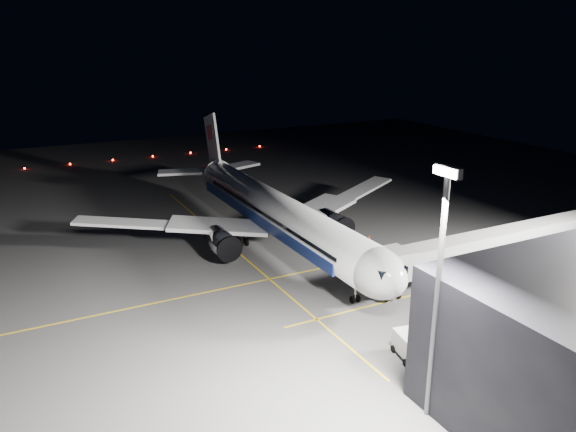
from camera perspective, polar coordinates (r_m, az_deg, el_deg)
The scene contains 13 objects.
ground at distance 82.49m, azimuth -1.13°, elevation -3.11°, with size 200.00×200.00×0.00m, color #4C4C4F.
guide_line_main at distance 74.29m, azimuth 2.29°, elevation -5.55°, with size 0.25×80.00×0.01m, color gold.
guide_line_cross at distance 80.21m, azimuth -4.98°, elevation -3.80°, with size 70.00×0.25×0.01m, color gold.
guide_line_side at distance 70.83m, azimuth 14.29°, elevation -7.34°, with size 0.25×40.00×0.01m, color gold.
airliner at distance 81.71m, azimuth -1.48°, elevation 0.51°, with size 61.48×54.22×16.64m.
jet_bridge at distance 74.43m, azimuth 19.24°, elevation -2.75°, with size 3.60×34.40×6.30m.
floodlight_mast_south at distance 43.80m, azimuth 15.08°, elevation -5.76°, with size 2.40×0.67×20.70m.
taxiway_lights at distance 148.15m, azimuth -13.57°, elevation 5.92°, with size 0.44×60.44×0.44m.
service_truck at distance 55.74m, azimuth 12.39°, elevation -12.98°, with size 4.97×2.76×2.41m.
baggage_tug at distance 91.00m, azimuth 1.68°, elevation -0.56°, with size 2.91×2.68×1.71m.
safety_cone_a at distance 84.09m, azimuth 3.23°, elevation -2.47°, with size 0.46×0.46×0.68m, color #E34509.
safety_cone_b at distance 83.81m, azimuth 6.56°, elevation -2.66°, with size 0.41×0.41×0.62m, color #E34509.
safety_cone_c at distance 86.47m, azimuth 8.22°, elevation -2.09°, with size 0.39×0.39×0.58m, color #E34509.
Camera 1 is at (69.25, -33.82, 29.40)m, focal length 35.00 mm.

